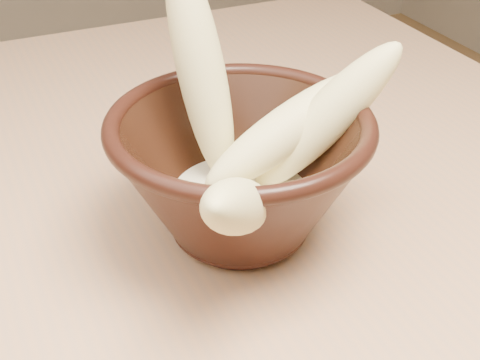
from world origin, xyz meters
The scene contains 7 objects.
table centered at (0.00, 0.00, 0.67)m, with size 1.20×0.80×0.75m.
bowl centered at (0.16, -0.15, 0.82)m, with size 0.21×0.21×0.12m.
milk_puddle centered at (0.16, -0.15, 0.79)m, with size 0.12×0.12×0.02m, color beige.
banana_upright centered at (0.15, -0.09, 0.88)m, with size 0.04×0.04×0.19m, color #F6E591.
banana_right centered at (0.23, -0.15, 0.85)m, with size 0.04×0.04×0.16m, color #F6E591.
banana_across centered at (0.20, -0.14, 0.84)m, with size 0.04×0.04×0.17m, color #F6E591.
banana_front centered at (0.12, -0.22, 0.84)m, with size 0.04×0.04×0.17m, color #F6E591.
Camera 1 is at (-0.03, -0.56, 1.11)m, focal length 50.00 mm.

